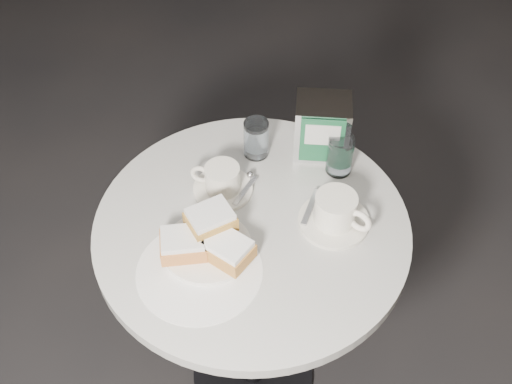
% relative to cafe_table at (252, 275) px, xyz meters
% --- Properties ---
extents(ground, '(7.00, 7.00, 0.00)m').
position_rel_cafe_table_xyz_m(ground, '(0.00, 0.00, -0.55)').
color(ground, black).
rests_on(ground, ground).
extents(cafe_table, '(0.70, 0.70, 0.74)m').
position_rel_cafe_table_xyz_m(cafe_table, '(0.00, 0.00, 0.00)').
color(cafe_table, black).
rests_on(cafe_table, ground).
extents(sugar_spill, '(0.30, 0.30, 0.00)m').
position_rel_cafe_table_xyz_m(sugar_spill, '(-0.04, -0.16, 0.20)').
color(sugar_spill, white).
rests_on(sugar_spill, cafe_table).
extents(beignet_plate, '(0.24, 0.24, 0.09)m').
position_rel_cafe_table_xyz_m(beignet_plate, '(-0.05, -0.11, 0.23)').
color(beignet_plate, white).
rests_on(beignet_plate, cafe_table).
extents(coffee_cup_left, '(0.17, 0.17, 0.07)m').
position_rel_cafe_table_xyz_m(coffee_cup_left, '(-0.11, 0.06, 0.23)').
color(coffee_cup_left, white).
rests_on(coffee_cup_left, cafe_table).
extents(coffee_cup_right, '(0.17, 0.17, 0.08)m').
position_rel_cafe_table_xyz_m(coffee_cup_right, '(0.16, 0.09, 0.23)').
color(coffee_cup_right, silver).
rests_on(coffee_cup_right, cafe_table).
extents(water_glass_left, '(0.07, 0.07, 0.10)m').
position_rel_cafe_table_xyz_m(water_glass_left, '(-0.09, 0.20, 0.25)').
color(water_glass_left, white).
rests_on(water_glass_left, cafe_table).
extents(water_glass_right, '(0.08, 0.08, 0.10)m').
position_rel_cafe_table_xyz_m(water_glass_right, '(0.10, 0.24, 0.25)').
color(water_glass_right, silver).
rests_on(water_glass_right, cafe_table).
extents(napkin_dispenser, '(0.16, 0.14, 0.15)m').
position_rel_cafe_table_xyz_m(napkin_dispenser, '(0.04, 0.28, 0.27)').
color(napkin_dispenser, silver).
rests_on(napkin_dispenser, cafe_table).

